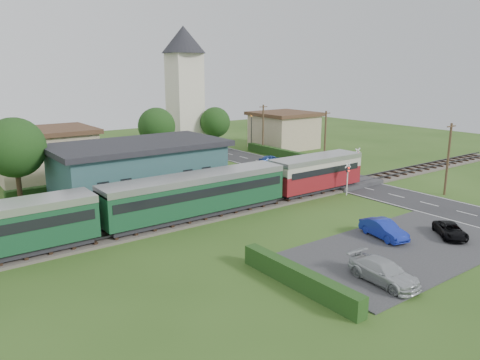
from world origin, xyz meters
TOP-DOWN VIEW (x-y plane):
  - ground at (0.00, 0.00)m, footprint 120.00×120.00m
  - railway_track at (0.00, 2.00)m, footprint 76.00×3.20m
  - road at (10.00, 0.00)m, footprint 6.00×70.00m
  - car_park at (-1.50, -12.00)m, footprint 17.00×9.00m
  - crossing_deck at (10.00, 2.00)m, footprint 6.20×3.40m
  - platform at (-10.00, 5.20)m, footprint 30.00×3.00m
  - equipment_hut at (-18.00, 5.20)m, footprint 2.30×2.30m
  - station_building at (-10.00, 10.99)m, footprint 16.00×9.00m
  - train at (-12.26, 2.00)m, footprint 43.20×2.90m
  - church_tower at (5.00, 28.00)m, footprint 6.00×6.00m
  - house_west at (-15.00, 25.00)m, footprint 10.80×8.80m
  - house_east at (20.00, 24.00)m, footprint 8.80×8.80m
  - hedge_carpark at (-11.00, -12.00)m, footprint 0.80×9.00m
  - hedge_roadside at (14.20, 16.00)m, footprint 0.80×18.00m
  - hedge_station at (-10.00, 15.50)m, footprint 22.00×0.80m
  - tree_a at (-20.00, 14.00)m, footprint 5.20×5.20m
  - tree_b at (-2.00, 23.00)m, footprint 4.60×4.60m
  - tree_c at (8.00, 25.00)m, footprint 4.20×4.20m
  - utility_pole_b at (14.20, -6.00)m, footprint 1.40×0.22m
  - utility_pole_c at (14.20, 10.00)m, footprint 1.40×0.22m
  - utility_pole_d at (14.20, 22.00)m, footprint 1.40×0.22m
  - crossing_signal_near at (6.40, -0.41)m, footprint 0.84×0.28m
  - crossing_signal_far at (13.60, 4.39)m, footprint 0.84×0.28m
  - streetlamp_east at (16.00, 27.00)m, footprint 0.30×0.30m
  - car_on_road at (10.29, 15.56)m, footprint 3.33×1.44m
  - car_park_blue at (-0.66, -9.96)m, footprint 2.15×4.16m
  - car_park_silver at (-6.73, -14.50)m, footprint 2.16×4.62m
  - car_park_dark at (3.40, -12.75)m, footprint 3.58×3.79m
  - pedestrian_near at (-4.24, 4.54)m, footprint 0.65×0.50m
  - pedestrian_far at (-14.34, 5.03)m, footprint 0.66×0.84m

SIDE VIEW (x-z plane):
  - ground at x=0.00m, z-range 0.00..0.00m
  - road at x=10.00m, z-range 0.00..0.05m
  - car_park at x=-1.50m, z-range 0.00..0.08m
  - railway_track at x=0.00m, z-range -0.13..0.36m
  - crossing_deck at x=10.00m, z-range 0.00..0.45m
  - platform at x=-10.00m, z-range 0.00..0.45m
  - car_park_dark at x=3.40m, z-range 0.08..1.07m
  - hedge_carpark at x=-11.00m, z-range 0.00..1.20m
  - hedge_roadside at x=14.20m, z-range 0.00..1.20m
  - car_on_road at x=10.29m, z-range 0.05..1.17m
  - hedge_station at x=-10.00m, z-range 0.00..1.30m
  - car_park_blue at x=-0.66m, z-range 0.08..1.38m
  - car_park_silver at x=-6.73m, z-range 0.08..1.39m
  - pedestrian_near at x=-4.24m, z-range 0.45..2.06m
  - pedestrian_far at x=-14.34m, z-range 0.45..2.15m
  - equipment_hut at x=-18.00m, z-range 0.47..3.02m
  - crossing_signal_near at x=6.40m, z-range 0.50..3.78m
  - crossing_signal_far at x=13.60m, z-range 0.50..3.78m
  - train at x=-12.26m, z-range 0.48..3.88m
  - station_building at x=-10.00m, z-range 0.04..5.34m
  - house_west at x=-15.00m, z-range 0.04..5.54m
  - house_east at x=20.00m, z-range 0.05..5.55m
  - streetlamp_east at x=16.00m, z-range 0.46..5.62m
  - utility_pole_b at x=14.20m, z-range 0.13..7.13m
  - utility_pole_c at x=14.20m, z-range 0.13..7.13m
  - utility_pole_d at x=14.20m, z-range 0.13..7.13m
  - tree_c at x=8.00m, z-range 1.26..8.04m
  - tree_b at x=-2.00m, z-range 1.35..8.69m
  - tree_a at x=-20.00m, z-range 1.38..9.38m
  - church_tower at x=5.00m, z-range 1.43..19.03m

